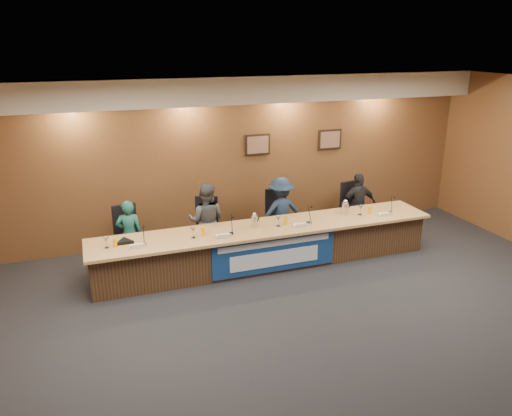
% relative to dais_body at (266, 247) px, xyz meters
% --- Properties ---
extents(floor, '(10.00, 10.00, 0.00)m').
position_rel_dais_body_xyz_m(floor, '(0.00, -2.40, -0.35)').
color(floor, black).
rests_on(floor, ground).
extents(ceiling, '(10.00, 8.00, 0.04)m').
position_rel_dais_body_xyz_m(ceiling, '(0.00, -2.40, 2.85)').
color(ceiling, silver).
rests_on(ceiling, wall_back).
extents(wall_back, '(10.00, 0.04, 3.20)m').
position_rel_dais_body_xyz_m(wall_back, '(0.00, 1.60, 1.25)').
color(wall_back, brown).
rests_on(wall_back, floor).
extents(soffit, '(10.00, 0.50, 0.50)m').
position_rel_dais_body_xyz_m(soffit, '(0.00, 1.35, 2.60)').
color(soffit, beige).
rests_on(soffit, wall_back).
extents(dais_body, '(6.00, 0.80, 0.70)m').
position_rel_dais_body_xyz_m(dais_body, '(0.00, 0.00, 0.00)').
color(dais_body, '#452C19').
rests_on(dais_body, floor).
extents(dais_top, '(6.10, 0.95, 0.05)m').
position_rel_dais_body_xyz_m(dais_top, '(0.00, -0.05, 0.38)').
color(dais_top, tan).
rests_on(dais_top, dais_body).
extents(banner, '(2.20, 0.02, 0.65)m').
position_rel_dais_body_xyz_m(banner, '(0.00, -0.41, 0.03)').
color(banner, navy).
rests_on(banner, dais_body).
extents(banner_text_upper, '(2.00, 0.01, 0.10)m').
position_rel_dais_body_xyz_m(banner_text_upper, '(0.00, -0.43, 0.23)').
color(banner_text_upper, silver).
rests_on(banner_text_upper, banner).
extents(banner_text_lower, '(1.60, 0.01, 0.28)m').
position_rel_dais_body_xyz_m(banner_text_lower, '(0.00, -0.43, -0.05)').
color(banner_text_lower, silver).
rests_on(banner_text_lower, banner).
extents(wall_photo_left, '(0.52, 0.04, 0.42)m').
position_rel_dais_body_xyz_m(wall_photo_left, '(0.40, 1.57, 1.50)').
color(wall_photo_left, black).
rests_on(wall_photo_left, wall_back).
extents(wall_photo_right, '(0.52, 0.04, 0.42)m').
position_rel_dais_body_xyz_m(wall_photo_right, '(2.00, 1.57, 1.50)').
color(wall_photo_right, black).
rests_on(wall_photo_right, wall_back).
extents(panelist_a, '(0.49, 0.36, 1.24)m').
position_rel_dais_body_xyz_m(panelist_a, '(-2.27, 0.70, 0.27)').
color(panelist_a, '#1A5448').
rests_on(panelist_a, floor).
extents(panelist_b, '(0.84, 0.77, 1.41)m').
position_rel_dais_body_xyz_m(panelist_b, '(-0.90, 0.70, 0.35)').
color(panelist_b, '#444548').
rests_on(panelist_b, floor).
extents(panelist_c, '(0.92, 0.56, 1.39)m').
position_rel_dais_body_xyz_m(panelist_c, '(0.56, 0.70, 0.34)').
color(panelist_c, '#18283D').
rests_on(panelist_c, floor).
extents(panelist_d, '(0.79, 0.36, 1.31)m').
position_rel_dais_body_xyz_m(panelist_d, '(2.25, 0.70, 0.31)').
color(panelist_d, black).
rests_on(panelist_d, floor).
extents(office_chair_a, '(0.55, 0.55, 0.08)m').
position_rel_dais_body_xyz_m(office_chair_a, '(-2.27, 0.80, 0.13)').
color(office_chair_a, black).
rests_on(office_chair_a, floor).
extents(office_chair_b, '(0.63, 0.63, 0.08)m').
position_rel_dais_body_xyz_m(office_chair_b, '(-0.90, 0.80, 0.13)').
color(office_chair_b, black).
rests_on(office_chair_b, floor).
extents(office_chair_c, '(0.53, 0.53, 0.08)m').
position_rel_dais_body_xyz_m(office_chair_c, '(0.56, 0.80, 0.13)').
color(office_chair_c, black).
rests_on(office_chair_c, floor).
extents(office_chair_d, '(0.57, 0.57, 0.08)m').
position_rel_dais_body_xyz_m(office_chair_d, '(2.25, 0.80, 0.13)').
color(office_chair_d, black).
rests_on(office_chair_d, floor).
extents(nameplate_a, '(0.24, 0.08, 0.10)m').
position_rel_dais_body_xyz_m(nameplate_a, '(-2.24, -0.27, 0.45)').
color(nameplate_a, white).
rests_on(nameplate_a, dais_top).
extents(microphone_a, '(0.07, 0.07, 0.02)m').
position_rel_dais_body_xyz_m(microphone_a, '(-2.12, -0.15, 0.41)').
color(microphone_a, black).
rests_on(microphone_a, dais_top).
extents(juice_glass_a, '(0.06, 0.06, 0.15)m').
position_rel_dais_body_xyz_m(juice_glass_a, '(-2.56, -0.09, 0.47)').
color(juice_glass_a, '#FFB200').
rests_on(juice_glass_a, dais_top).
extents(water_glass_a, '(0.08, 0.08, 0.18)m').
position_rel_dais_body_xyz_m(water_glass_a, '(-2.69, -0.09, 0.49)').
color(water_glass_a, silver).
rests_on(water_glass_a, dais_top).
extents(nameplate_b, '(0.24, 0.08, 0.10)m').
position_rel_dais_body_xyz_m(nameplate_b, '(-0.86, -0.32, 0.45)').
color(nameplate_b, white).
rests_on(nameplate_b, dais_top).
extents(microphone_b, '(0.07, 0.07, 0.02)m').
position_rel_dais_body_xyz_m(microphone_b, '(-0.69, -0.16, 0.41)').
color(microphone_b, black).
rests_on(microphone_b, dais_top).
extents(juice_glass_b, '(0.06, 0.06, 0.15)m').
position_rel_dais_body_xyz_m(juice_glass_b, '(-1.15, -0.09, 0.47)').
color(juice_glass_b, '#FFB200').
rests_on(juice_glass_b, dais_top).
extents(water_glass_b, '(0.08, 0.08, 0.18)m').
position_rel_dais_body_xyz_m(water_glass_b, '(-1.33, -0.13, 0.49)').
color(water_glass_b, silver).
rests_on(water_glass_b, dais_top).
extents(nameplate_c, '(0.24, 0.08, 0.10)m').
position_rel_dais_body_xyz_m(nameplate_c, '(0.54, -0.29, 0.45)').
color(nameplate_c, white).
rests_on(nameplate_c, dais_top).
extents(microphone_c, '(0.07, 0.07, 0.02)m').
position_rel_dais_body_xyz_m(microphone_c, '(0.75, -0.13, 0.41)').
color(microphone_c, black).
rests_on(microphone_c, dais_top).
extents(juice_glass_c, '(0.06, 0.06, 0.15)m').
position_rel_dais_body_xyz_m(juice_glass_c, '(0.34, -0.07, 0.47)').
color(juice_glass_c, '#FFB200').
rests_on(juice_glass_c, dais_top).
extents(water_glass_c, '(0.08, 0.08, 0.18)m').
position_rel_dais_body_xyz_m(water_glass_c, '(0.18, -0.10, 0.49)').
color(water_glass_c, silver).
rests_on(water_glass_c, dais_top).
extents(nameplate_d, '(0.24, 0.08, 0.10)m').
position_rel_dais_body_xyz_m(nameplate_d, '(2.24, -0.30, 0.45)').
color(nameplate_d, white).
rests_on(nameplate_d, dais_top).
extents(microphone_d, '(0.07, 0.07, 0.02)m').
position_rel_dais_body_xyz_m(microphone_d, '(2.42, -0.15, 0.41)').
color(microphone_d, black).
rests_on(microphone_d, dais_top).
extents(juice_glass_d, '(0.06, 0.06, 0.15)m').
position_rel_dais_body_xyz_m(juice_glass_d, '(2.04, -0.08, 0.47)').
color(juice_glass_d, '#FFB200').
rests_on(juice_glass_d, dais_top).
extents(water_glass_d, '(0.08, 0.08, 0.18)m').
position_rel_dais_body_xyz_m(water_glass_d, '(1.84, -0.07, 0.49)').
color(water_glass_d, silver).
rests_on(water_glass_d, dais_top).
extents(carafe_mid, '(0.11, 0.11, 0.22)m').
position_rel_dais_body_xyz_m(carafe_mid, '(-0.23, -0.02, 0.51)').
color(carafe_mid, silver).
rests_on(carafe_mid, dais_top).
extents(carafe_right, '(0.13, 0.13, 0.22)m').
position_rel_dais_body_xyz_m(carafe_right, '(1.57, 0.04, 0.51)').
color(carafe_right, silver).
rests_on(carafe_right, dais_top).
extents(speakerphone, '(0.32, 0.32, 0.05)m').
position_rel_dais_body_xyz_m(speakerphone, '(-2.41, 0.02, 0.43)').
color(speakerphone, black).
rests_on(speakerphone, dais_top).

